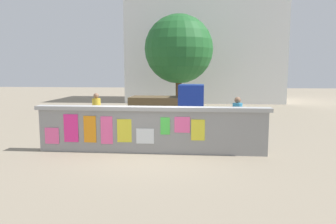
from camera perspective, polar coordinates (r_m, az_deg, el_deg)
ground at (r=17.78m, az=0.64°, el=-0.76°), size 60.00×60.00×0.00m
poster_wall at (r=9.81m, az=-3.12°, el=-3.07°), size 7.21×0.42×1.44m
auto_rickshaw_truck at (r=15.68m, az=0.57°, el=1.46°), size 3.63×1.56×1.85m
motorcycle at (r=11.59m, az=-12.75°, el=-3.02°), size 1.90×0.56×0.87m
bicycle_near at (r=11.99m, az=0.58°, el=-2.97°), size 1.69×0.49×0.95m
person_walking at (r=11.41m, az=12.29°, el=-0.51°), size 0.48×0.48×1.62m
person_bystander at (r=13.37m, az=-12.68°, el=0.61°), size 0.48×0.48×1.62m
tree_roadside at (r=20.40m, az=1.94°, el=11.17°), size 4.31×4.31×6.03m
building_background at (r=27.66m, az=6.42°, el=10.93°), size 12.64×6.61×8.46m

